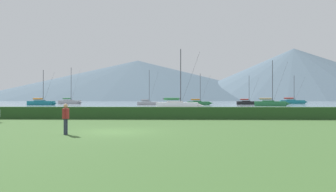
# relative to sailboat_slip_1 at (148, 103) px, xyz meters

# --- Properties ---
(ground_plane) EXTENTS (1000.00, 1000.00, 0.00)m
(ground_plane) POSITION_rel_sailboat_slip_1_xyz_m (4.69, -69.08, -0.56)
(ground_plane) COLOR #3D602D
(harbor_water) EXTENTS (320.00, 246.00, 0.00)m
(harbor_water) POSITION_rel_sailboat_slip_1_xyz_m (4.69, 67.92, -0.56)
(harbor_water) COLOR #8499A8
(harbor_water) RESTS_ON ground_plane
(hedge_line) EXTENTS (80.00, 1.20, 1.12)m
(hedge_line) POSITION_rel_sailboat_slip_1_xyz_m (4.69, -58.08, -0.00)
(hedge_line) COLOR #284C23
(hedge_line) RESTS_ON ground_plane
(sailboat_slip_1) EXTENTS (6.65, 3.00, 9.86)m
(sailboat_slip_1) POSITION_rel_sailboat_slip_1_xyz_m (0.00, 0.00, 0.00)
(sailboat_slip_1) COLOR #9E9EA3
(sailboat_slip_1) RESTS_ON harbor_water
(sailboat_slip_2) EXTENTS (9.10, 3.90, 9.57)m
(sailboat_slip_2) POSITION_rel_sailboat_slip_1_xyz_m (47.42, 18.82, 0.17)
(sailboat_slip_2) COLOR #19707A
(sailboat_slip_2) RESTS_ON harbor_water
(sailboat_slip_3) EXTENTS (8.62, 3.39, 10.77)m
(sailboat_slip_3) POSITION_rel_sailboat_slip_1_xyz_m (8.41, -31.39, 0.15)
(sailboat_slip_3) COLOR white
(sailboat_slip_3) RESTS_ON harbor_water
(sailboat_slip_4) EXTENTS (7.24, 2.65, 8.86)m
(sailboat_slip_4) POSITION_rel_sailboat_slip_1_xyz_m (14.37, 0.32, 0.04)
(sailboat_slip_4) COLOR #236B38
(sailboat_slip_4) RESTS_ON harbor_water
(sailboat_slip_8) EXTENTS (7.28, 2.73, 8.66)m
(sailboat_slip_8) POSITION_rel_sailboat_slip_1_xyz_m (29.35, 5.84, 0.04)
(sailboat_slip_8) COLOR black
(sailboat_slip_8) RESTS_ON harbor_water
(sailboat_slip_9) EXTENTS (8.59, 3.97, 12.16)m
(sailboat_slip_9) POSITION_rel_sailboat_slip_1_xyz_m (-27.78, 15.34, 0.16)
(sailboat_slip_9) COLOR #9E9EA3
(sailboat_slip_9) RESTS_ON harbor_water
(sailboat_slip_10) EXTENTS (8.34, 3.19, 9.68)m
(sailboat_slip_10) POSITION_rel_sailboat_slip_1_xyz_m (-29.20, -2.93, 0.12)
(sailboat_slip_10) COLOR #19707A
(sailboat_slip_10) RESTS_ON harbor_water
(sailboat_slip_12) EXTENTS (8.60, 4.15, 11.14)m
(sailboat_slip_12) POSITION_rel_sailboat_slip_1_xyz_m (31.02, -11.05, 0.15)
(sailboat_slip_12) COLOR #236B38
(sailboat_slip_12) RESTS_ON harbor_water
(person_standing_walker) EXTENTS (0.36, 0.57, 1.65)m
(person_standing_walker) POSITION_rel_sailboat_slip_1_xyz_m (2.38, -70.53, 0.41)
(person_standing_walker) COLOR #2D3347
(person_standing_walker) RESTS_ON ground_plane
(distant_hill_west_ridge) EXTENTS (300.62, 300.62, 35.53)m
(distant_hill_west_ridge) POSITION_rel_sailboat_slip_1_xyz_m (115.45, 312.39, 17.21)
(distant_hill_west_ridge) COLOR #425666
(distant_hill_west_ridge) RESTS_ON ground_plane
(distant_hill_central_peak) EXTENTS (349.63, 349.63, 45.55)m
(distant_hill_central_peak) POSITION_rel_sailboat_slip_1_xyz_m (-37.86, 269.42, 22.22)
(distant_hill_central_peak) COLOR #425666
(distant_hill_central_peak) RESTS_ON ground_plane
(distant_hill_east_ridge) EXTENTS (229.95, 229.95, 49.63)m
(distant_hill_east_ridge) POSITION_rel_sailboat_slip_1_xyz_m (120.37, 211.85, 24.25)
(distant_hill_east_ridge) COLOR #4C6070
(distant_hill_east_ridge) RESTS_ON ground_plane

